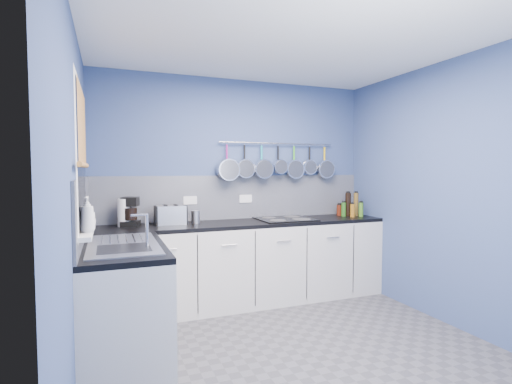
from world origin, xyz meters
TOP-DOWN VIEW (x-y plane):
  - floor at (0.00, 0.00)m, footprint 3.20×3.00m
  - ceiling at (0.00, 0.00)m, footprint 3.20×3.00m
  - wall_back at (0.00, 1.51)m, footprint 3.20×0.02m
  - wall_front at (0.00, -1.51)m, footprint 3.20×0.02m
  - wall_left at (-1.61, 0.00)m, footprint 0.02×3.00m
  - wall_right at (1.61, 0.00)m, footprint 0.02×3.00m
  - backsplash_back at (0.00, 1.49)m, footprint 3.20×0.02m
  - backsplash_left at (-1.59, 0.60)m, footprint 0.02×1.80m
  - cabinet_run_back at (0.00, 1.20)m, footprint 3.20×0.60m
  - worktop_back at (0.00, 1.20)m, footprint 3.20×0.60m
  - cabinet_run_left at (-1.30, 0.30)m, footprint 0.60×1.20m
  - worktop_left at (-1.30, 0.30)m, footprint 0.60×1.20m
  - window_frame at (-1.58, 0.30)m, footprint 0.01×1.00m
  - window_glass at (-1.57, 0.30)m, footprint 0.01×0.90m
  - bamboo_blind at (-1.56, 0.30)m, footprint 0.01×0.90m
  - window_sill at (-1.55, 0.30)m, footprint 0.10×0.98m
  - sink_unit at (-1.30, 0.30)m, footprint 0.50×0.95m
  - mixer_tap at (-1.14, 0.12)m, footprint 0.12×0.08m
  - socket_left at (-0.55, 1.48)m, footprint 0.15×0.01m
  - socket_right at (0.10, 1.48)m, footprint 0.15×0.01m
  - pot_rail at (0.50, 1.45)m, footprint 1.45×0.02m
  - soap_bottle_a at (-1.53, 0.03)m, footprint 0.11×0.11m
  - soap_bottle_b at (-1.53, 0.15)m, footprint 0.09×0.09m
  - paper_towel at (-1.25, 1.30)m, footprint 0.15×0.15m
  - coffee_maker at (-1.19, 1.29)m, footprint 0.21×0.22m
  - toaster at (-0.79, 1.29)m, footprint 0.30×0.18m
  - canister at (-0.53, 1.28)m, footprint 0.11×0.11m
  - hob at (0.48, 1.21)m, footprint 0.61×0.54m
  - pan_0 at (-0.13, 1.44)m, footprint 0.25×0.13m
  - pan_1 at (0.08, 1.44)m, footprint 0.22×0.08m
  - pan_2 at (0.29, 1.44)m, footprint 0.23×0.12m
  - pan_3 at (0.50, 1.44)m, footprint 0.17×0.12m
  - pan_4 at (0.71, 1.44)m, footprint 0.23×0.08m
  - pan_5 at (0.92, 1.44)m, footprint 0.18×0.06m
  - pan_6 at (1.14, 1.44)m, footprint 0.23×0.09m
  - condiment_0 at (1.45, 1.32)m, footprint 0.07×0.07m
  - condiment_1 at (1.34, 1.33)m, footprint 0.06×0.06m
  - condiment_2 at (1.29, 1.33)m, footprint 0.07×0.07m
  - condiment_3 at (1.45, 1.22)m, footprint 0.06×0.06m
  - condiment_4 at (1.34, 1.23)m, footprint 0.07×0.07m
  - condiment_5 at (1.28, 1.23)m, footprint 0.06×0.06m
  - condiment_6 at (1.46, 1.13)m, footprint 0.06×0.06m
  - condiment_7 at (1.34, 1.13)m, footprint 0.06×0.06m

SIDE VIEW (x-z plane):
  - floor at x=0.00m, z-range -0.02..0.00m
  - cabinet_run_back at x=0.00m, z-range 0.00..0.86m
  - cabinet_run_left at x=-1.30m, z-range 0.00..0.86m
  - worktop_back at x=0.00m, z-range 0.86..0.90m
  - worktop_left at x=-1.30m, z-range 0.86..0.90m
  - sink_unit at x=-1.30m, z-range 0.90..0.91m
  - hob at x=0.48m, z-range 0.90..0.91m
  - condiment_1 at x=1.34m, z-range 0.90..1.02m
  - condiment_0 at x=1.45m, z-range 0.90..1.03m
  - condiment_2 at x=1.29m, z-range 0.90..1.03m
  - canister at x=-0.53m, z-range 0.90..1.03m
  - condiment_7 at x=1.34m, z-range 0.90..1.06m
  - condiment_5 at x=1.28m, z-range 0.90..1.07m
  - condiment_6 at x=1.46m, z-range 0.90..1.07m
  - toaster at x=-0.79m, z-range 0.90..1.09m
  - mixer_tap at x=-1.14m, z-range 0.90..1.16m
  - window_sill at x=-1.55m, z-range 1.02..1.05m
  - paper_towel at x=-1.25m, z-range 0.90..1.18m
  - condiment_3 at x=1.45m, z-range 0.90..1.18m
  - condiment_4 at x=1.34m, z-range 0.90..1.18m
  - coffee_maker at x=-1.19m, z-range 0.90..1.19m
  - socket_left at x=-0.55m, z-range 1.09..1.18m
  - socket_right at x=0.10m, z-range 1.09..1.18m
  - soap_bottle_b at x=-1.53m, z-range 1.05..1.22m
  - backsplash_back at x=0.00m, z-range 0.90..1.40m
  - backsplash_left at x=-1.59m, z-range 0.90..1.40m
  - soap_bottle_a at x=-1.53m, z-range 1.05..1.29m
  - wall_back at x=0.00m, z-range 0.00..2.50m
  - wall_front at x=0.00m, z-range 0.00..2.50m
  - wall_left at x=-1.61m, z-range 0.00..2.50m
  - wall_right at x=1.61m, z-range 0.00..2.50m
  - window_glass at x=-1.57m, z-range 1.05..2.05m
  - window_frame at x=-1.58m, z-range 1.00..2.10m
  - pan_0 at x=-0.13m, z-range 1.34..1.78m
  - pan_4 at x=0.71m, z-range 1.36..1.78m
  - pan_6 at x=1.14m, z-range 1.36..1.78m
  - pan_2 at x=0.29m, z-range 1.36..1.78m
  - pan_1 at x=0.08m, z-range 1.37..1.78m
  - pan_5 at x=0.92m, z-range 1.41..1.78m
  - pan_3 at x=0.50m, z-range 1.42..1.78m
  - bamboo_blind at x=-1.56m, z-range 1.50..2.05m
  - pot_rail at x=0.50m, z-range 1.77..1.79m
  - ceiling at x=0.00m, z-range 2.50..2.52m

